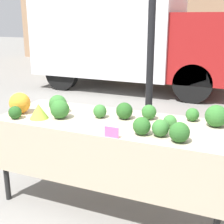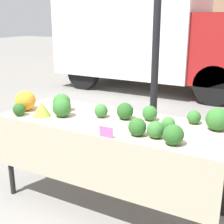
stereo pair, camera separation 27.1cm
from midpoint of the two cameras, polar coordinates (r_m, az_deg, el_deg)
The scene contains 19 objects.
ground_plane at distance 3.10m, azimuth 2.61°, elevation -16.37°, with size 40.00×40.00×0.00m, color gray.
tent_pole at distance 3.05m, azimuth 10.52°, elevation 9.89°, with size 0.07×0.07×2.69m.
parked_truck at distance 7.71m, azimuth 8.34°, elevation 13.59°, with size 4.66×2.10×2.35m.
market_table at distance 2.72m, azimuth 2.21°, elevation -4.17°, with size 2.04×0.76×0.83m.
orange_cauliflower at distance 3.09m, azimuth -13.18°, elevation 2.02°, with size 0.20×0.20×0.20m.
romanesco_head at distance 2.88m, azimuth -10.17°, elevation 0.49°, with size 0.17×0.17×0.13m.
broccoli_head_0 at distance 2.94m, azimuth -14.13°, elevation 0.39°, with size 0.12×0.12×0.12m.
broccoli_head_1 at distance 2.39m, azimuth 7.88°, elevation -2.77°, with size 0.14×0.14×0.14m.
broccoli_head_2 at distance 2.28m, azimuth 14.53°, elevation -4.09°, with size 0.15×0.15×0.15m.
broccoli_head_3 at distance 2.77m, azimuth 17.51°, elevation -0.95°, with size 0.12×0.12×0.12m.
broccoli_head_4 at distance 2.76m, azimuth 9.73°, elevation -0.25°, with size 0.13×0.13×0.13m.
broccoli_head_5 at distance 2.81m, azimuth 0.74°, elevation 0.17°, with size 0.12×0.12×0.12m.
broccoli_head_6 at distance 2.56m, azimuth 13.26°, elevation -2.10°, with size 0.11×0.11×0.11m.
broccoli_head_7 at distance 2.84m, azimuth -6.48°, elevation 0.75°, with size 0.17×0.17×0.17m.
broccoli_head_8 at distance 2.37m, azimuth 11.27°, elevation -3.24°, with size 0.13×0.13×0.13m.
broccoli_head_9 at distance 2.66m, azimuth 21.50°, elevation -1.31°, with size 0.18×0.18×0.18m.
broccoli_head_10 at distance 3.01m, azimuth -6.66°, elevation 1.71°, with size 0.17×0.17×0.17m.
broccoli_head_11 at distance 2.76m, azimuth 5.20°, elevation 0.11°, with size 0.15×0.15×0.15m.
price_sign at distance 2.35m, azimuth 2.21°, elevation -3.76°, with size 0.11×0.01×0.08m.
Camera 2 is at (1.24, -2.28, 1.71)m, focal length 50.00 mm.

